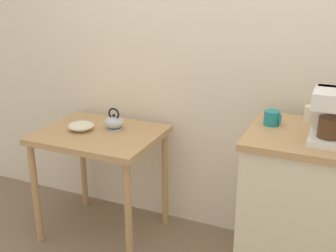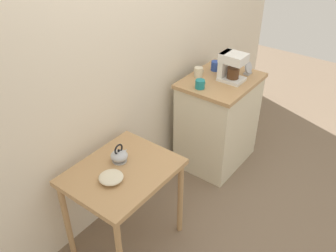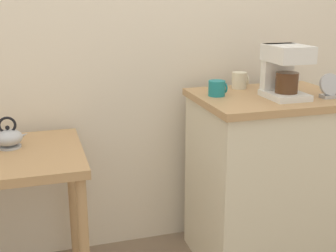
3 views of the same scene
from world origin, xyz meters
name	(u,v)px [view 1 (image 1 of 3)]	position (x,y,z in m)	size (l,w,h in m)	color
back_wall	(245,28)	(0.10, 0.44, 1.40)	(4.40, 0.10, 2.80)	beige
wooden_table	(100,147)	(-0.71, 0.02, 0.64)	(0.77, 0.62, 0.75)	tan
kitchen_counter	(313,215)	(0.64, 0.02, 0.47)	(0.75, 0.59, 0.93)	beige
bowl_stoneware	(81,126)	(-0.83, 0.00, 0.78)	(0.17, 0.17, 0.05)	beige
teakettle	(114,122)	(-0.64, 0.10, 0.79)	(0.15, 0.13, 0.15)	#B2B5BA
coffee_maker	(332,113)	(0.67, -0.05, 1.07)	(0.18, 0.22, 0.26)	white
mug_dark_teal	(272,118)	(0.37, 0.08, 0.97)	(0.09, 0.08, 0.08)	teal
mug_small_cream	(312,114)	(0.56, 0.22, 0.97)	(0.09, 0.08, 0.09)	beige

